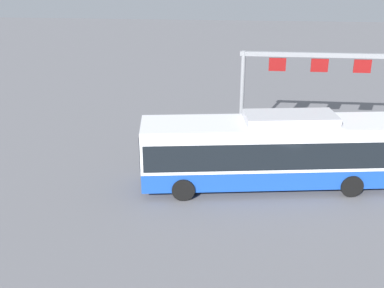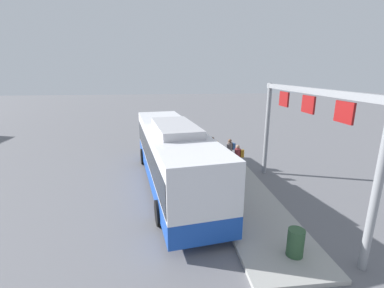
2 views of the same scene
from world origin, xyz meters
TOP-DOWN VIEW (x-y plane):
  - ground_plane at (0.00, 0.00)m, footprint 120.00×120.00m
  - platform_curb at (-2.37, -3.25)m, footprint 10.00×2.80m
  - bus_main at (-0.01, -0.00)m, footprint 11.64×4.14m
  - person_boarding at (2.37, -3.62)m, footprint 0.51×0.60m
  - person_waiting_near at (3.62, -2.80)m, footprint 0.48×0.60m
  - person_waiting_mid at (0.96, -3.73)m, footprint 0.41×0.57m
  - platform_sign_gantry at (-2.76, -5.43)m, footprint 8.42×0.24m
  - trash_bin at (-6.16, -3.57)m, footprint 0.52×0.52m

SIDE VIEW (x-z plane):
  - ground_plane at x=0.00m, z-range 0.00..0.00m
  - platform_curb at x=-2.37m, z-range 0.00..0.16m
  - trash_bin at x=-6.16m, z-range 0.16..1.06m
  - person_waiting_near at x=3.62m, z-range 0.06..1.73m
  - person_boarding at x=2.37m, z-range 0.22..1.89m
  - person_waiting_mid at x=0.96m, z-range 0.22..1.89m
  - bus_main at x=-0.01m, z-range 0.08..3.54m
  - platform_sign_gantry at x=-2.76m, z-range 1.11..6.31m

